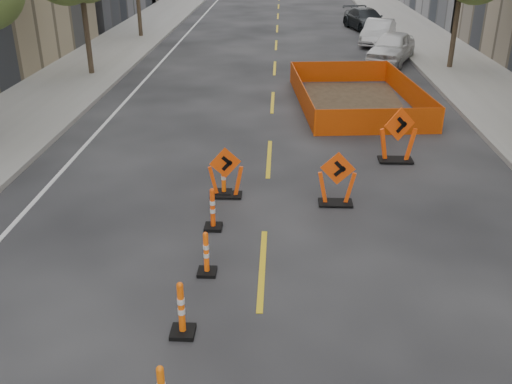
{
  "coord_description": "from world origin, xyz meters",
  "views": [
    {
      "loc": [
        0.3,
        -5.74,
        6.21
      ],
      "look_at": [
        -0.18,
        5.25,
        1.1
      ],
      "focal_mm": 40.0,
      "sensor_mm": 36.0,
      "label": 1
    }
  ],
  "objects_px": {
    "parked_car_near": "(392,47)",
    "parked_car_far": "(366,19)",
    "chevron_sign_center": "(337,178)",
    "parked_car_mid": "(378,32)",
    "channelizer_7": "(224,176)",
    "chevron_sign_right": "(398,135)",
    "channelizer_4": "(181,309)",
    "channelizer_5": "(206,253)",
    "channelizer_6": "(213,209)",
    "chevron_sign_left": "(226,172)"
  },
  "relations": [
    {
      "from": "chevron_sign_center",
      "to": "parked_car_near",
      "type": "xyz_separation_m",
      "value": [
        4.15,
        16.66,
        0.05
      ]
    },
    {
      "from": "channelizer_6",
      "to": "channelizer_7",
      "type": "bearing_deg",
      "value": 87.94
    },
    {
      "from": "chevron_sign_right",
      "to": "parked_car_far",
      "type": "relative_size",
      "value": 0.35
    },
    {
      "from": "channelizer_4",
      "to": "chevron_sign_left",
      "type": "height_order",
      "value": "chevron_sign_left"
    },
    {
      "from": "chevron_sign_center",
      "to": "parked_car_mid",
      "type": "height_order",
      "value": "parked_car_mid"
    },
    {
      "from": "channelizer_5",
      "to": "chevron_sign_right",
      "type": "bearing_deg",
      "value": 52.25
    },
    {
      "from": "channelizer_5",
      "to": "parked_car_far",
      "type": "xyz_separation_m",
      "value": [
        6.97,
        29.91,
        0.22
      ]
    },
    {
      "from": "channelizer_5",
      "to": "parked_car_far",
      "type": "distance_m",
      "value": 30.71
    },
    {
      "from": "chevron_sign_right",
      "to": "parked_car_mid",
      "type": "height_order",
      "value": "chevron_sign_right"
    },
    {
      "from": "chevron_sign_left",
      "to": "chevron_sign_center",
      "type": "xyz_separation_m",
      "value": [
        2.74,
        -0.35,
        0.03
      ]
    },
    {
      "from": "channelizer_5",
      "to": "chevron_sign_center",
      "type": "bearing_deg",
      "value": 49.21
    },
    {
      "from": "channelizer_4",
      "to": "channelizer_5",
      "type": "bearing_deg",
      "value": 84.41
    },
    {
      "from": "chevron_sign_center",
      "to": "channelizer_6",
      "type": "bearing_deg",
      "value": -148.72
    },
    {
      "from": "channelizer_5",
      "to": "channelizer_6",
      "type": "height_order",
      "value": "channelizer_6"
    },
    {
      "from": "channelizer_7",
      "to": "parked_car_far",
      "type": "xyz_separation_m",
      "value": [
        6.98,
        26.19,
        0.18
      ]
    },
    {
      "from": "channelizer_5",
      "to": "channelizer_4",
      "type": "bearing_deg",
      "value": -95.59
    },
    {
      "from": "chevron_sign_center",
      "to": "chevron_sign_right",
      "type": "xyz_separation_m",
      "value": [
        1.99,
        2.94,
        0.13
      ]
    },
    {
      "from": "chevron_sign_right",
      "to": "parked_car_far",
      "type": "xyz_separation_m",
      "value": [
        2.18,
        23.73,
        -0.13
      ]
    },
    {
      "from": "channelizer_4",
      "to": "channelizer_5",
      "type": "relative_size",
      "value": 1.1
    },
    {
      "from": "channelizer_6",
      "to": "parked_car_mid",
      "type": "relative_size",
      "value": 0.24
    },
    {
      "from": "channelizer_6",
      "to": "chevron_sign_center",
      "type": "height_order",
      "value": "chevron_sign_center"
    },
    {
      "from": "chevron_sign_right",
      "to": "parked_car_mid",
      "type": "xyz_separation_m",
      "value": [
        2.24,
        18.63,
        -0.12
      ]
    },
    {
      "from": "parked_car_near",
      "to": "parked_car_far",
      "type": "height_order",
      "value": "parked_car_near"
    },
    {
      "from": "chevron_sign_center",
      "to": "channelizer_7",
      "type": "bearing_deg",
      "value": 176.05
    },
    {
      "from": "chevron_sign_right",
      "to": "channelizer_4",
      "type": "bearing_deg",
      "value": -143.88
    },
    {
      "from": "channelizer_6",
      "to": "parked_car_mid",
      "type": "bearing_deg",
      "value": 72.8
    },
    {
      "from": "chevron_sign_center",
      "to": "parked_car_far",
      "type": "distance_m",
      "value": 26.99
    },
    {
      "from": "channelizer_5",
      "to": "chevron_sign_right",
      "type": "xyz_separation_m",
      "value": [
        4.78,
        6.18,
        0.35
      ]
    },
    {
      "from": "channelizer_4",
      "to": "channelizer_6",
      "type": "height_order",
      "value": "channelizer_4"
    },
    {
      "from": "channelizer_6",
      "to": "channelizer_7",
      "type": "relative_size",
      "value": 0.99
    },
    {
      "from": "chevron_sign_right",
      "to": "parked_car_near",
      "type": "distance_m",
      "value": 13.89
    },
    {
      "from": "chevron_sign_right",
      "to": "parked_car_mid",
      "type": "bearing_deg",
      "value": 60.99
    },
    {
      "from": "channelizer_4",
      "to": "chevron_sign_center",
      "type": "relative_size",
      "value": 0.74
    },
    {
      "from": "channelizer_5",
      "to": "parked_car_far",
      "type": "height_order",
      "value": "parked_car_far"
    },
    {
      "from": "channelizer_6",
      "to": "parked_car_mid",
      "type": "distance_m",
      "value": 24.03
    },
    {
      "from": "channelizer_5",
      "to": "parked_car_mid",
      "type": "height_order",
      "value": "parked_car_mid"
    },
    {
      "from": "channelizer_4",
      "to": "parked_car_far",
      "type": "relative_size",
      "value": 0.22
    },
    {
      "from": "channelizer_4",
      "to": "channelizer_5",
      "type": "xyz_separation_m",
      "value": [
        0.18,
        1.86,
        -0.05
      ]
    },
    {
      "from": "channelizer_6",
      "to": "chevron_sign_left",
      "type": "bearing_deg",
      "value": 85.54
    },
    {
      "from": "channelizer_5",
      "to": "chevron_sign_left",
      "type": "xyz_separation_m",
      "value": [
        0.05,
        3.59,
        0.2
      ]
    },
    {
      "from": "parked_car_far",
      "to": "parked_car_near",
      "type": "bearing_deg",
      "value": -104.32
    },
    {
      "from": "chevron_sign_left",
      "to": "chevron_sign_right",
      "type": "bearing_deg",
      "value": 11.13
    },
    {
      "from": "parked_car_near",
      "to": "parked_car_far",
      "type": "distance_m",
      "value": 10.01
    },
    {
      "from": "chevron_sign_left",
      "to": "parked_car_near",
      "type": "xyz_separation_m",
      "value": [
        6.89,
        16.31,
        0.08
      ]
    },
    {
      "from": "channelizer_7",
      "to": "parked_car_far",
      "type": "bearing_deg",
      "value": 75.07
    },
    {
      "from": "channelizer_4",
      "to": "channelizer_7",
      "type": "height_order",
      "value": "channelizer_4"
    },
    {
      "from": "channelizer_5",
      "to": "parked_car_near",
      "type": "bearing_deg",
      "value": 70.76
    },
    {
      "from": "channelizer_4",
      "to": "channelizer_6",
      "type": "relative_size",
      "value": 1.03
    },
    {
      "from": "chevron_sign_center",
      "to": "parked_car_far",
      "type": "xyz_separation_m",
      "value": [
        4.17,
        26.67,
        -0.01
      ]
    },
    {
      "from": "channelizer_7",
      "to": "parked_car_far",
      "type": "relative_size",
      "value": 0.21
    }
  ]
}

